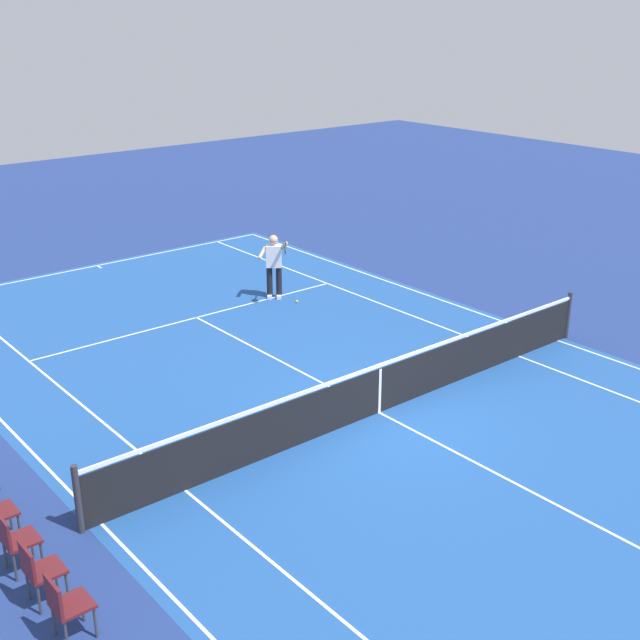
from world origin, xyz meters
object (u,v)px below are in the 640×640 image
Objects in this scene: tennis_ball at (297,301)px; spectator_chair_0 at (65,603)px; spectator_chair_2 at (14,538)px; tennis_player_near at (274,263)px; spectator_chair_1 at (38,569)px; tennis_net at (379,388)px.

tennis_ball is 0.08× the size of spectator_chair_0.
spectator_chair_2 is at bearing 122.77° from tennis_ball.
spectator_chair_0 is (-8.29, 9.14, -0.41)m from tennis_player_near.
tennis_player_near is 11.82m from spectator_chair_1.
tennis_ball is 0.08× the size of spectator_chair_1.
tennis_net reaches higher than spectator_chair_2.
tennis_net is 177.27× the size of tennis_ball.
spectator_chair_2 is at bearing 0.00° from spectator_chair_0.
tennis_player_near is 1.93× the size of spectator_chair_0.
tennis_net reaches higher than spectator_chair_0.
spectator_chair_1 and spectator_chair_2 have the same top height.
tennis_player_near is 12.34m from spectator_chair_0.
tennis_net is 6.27m from tennis_ball.
spectator_chair_1 is at bearing 126.14° from tennis_ball.
tennis_player_near reaches higher than spectator_chair_1.
tennis_player_near reaches higher than spectator_chair_0.
spectator_chair_0 and spectator_chair_1 have the same top height.
tennis_ball is 11.12m from spectator_chair_2.
spectator_chair_2 is (-6.01, 9.34, 0.49)m from tennis_ball.
spectator_chair_1 is (-7.48, 9.14, -0.41)m from tennis_player_near.
tennis_net is 6.89× the size of tennis_player_near.
tennis_net is 6.80m from tennis_player_near.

